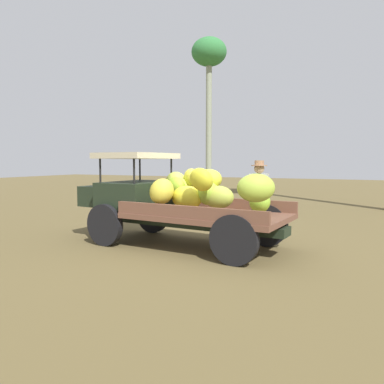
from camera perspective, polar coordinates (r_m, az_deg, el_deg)
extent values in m
plane|color=brown|center=(7.72, -0.92, -7.86)|extent=(60.00, 60.00, 0.00)
cube|color=black|center=(7.37, -0.67, -4.75)|extent=(4.02, 0.83, 0.16)
cylinder|color=black|center=(7.62, -13.26, -4.95)|extent=(0.85, 0.22, 0.84)
cylinder|color=black|center=(8.83, -6.08, -3.52)|extent=(0.85, 0.22, 0.84)
cylinder|color=black|center=(6.07, 6.44, -7.34)|extent=(0.85, 0.22, 0.84)
cylinder|color=black|center=(7.53, 11.39, -5.03)|extent=(0.85, 0.22, 0.84)
cube|color=brown|center=(7.12, 2.44, -3.63)|extent=(3.16, 2.01, 0.10)
cube|color=brown|center=(6.41, -0.91, -3.12)|extent=(2.99, 0.38, 0.22)
cube|color=brown|center=(7.81, 5.19, -1.71)|extent=(2.99, 0.38, 0.22)
cube|color=black|center=(8.02, -8.36, -0.39)|extent=(1.25, 1.62, 0.55)
cube|color=black|center=(8.61, -13.04, -0.48)|extent=(0.80, 1.13, 0.44)
cylinder|color=black|center=(7.79, -13.92, 3.42)|extent=(0.04, 0.04, 0.55)
cylinder|color=black|center=(8.77, -8.01, 3.65)|extent=(0.04, 0.04, 0.55)
cylinder|color=black|center=(7.21, -8.89, 3.40)|extent=(0.04, 0.04, 0.55)
cylinder|color=black|center=(8.25, -3.20, 3.62)|extent=(0.04, 0.04, 0.55)
cube|color=#C1B593|center=(7.99, -8.43, 5.51)|extent=(1.36, 1.63, 0.12)
ellipsoid|color=#ACBE44|center=(7.89, -2.40, 1.44)|extent=(0.59, 0.66, 0.60)
ellipsoid|color=gold|center=(7.15, 2.61, 1.95)|extent=(0.70, 0.70, 0.51)
ellipsoid|color=yellow|center=(7.66, 0.16, 1.95)|extent=(0.76, 0.78, 0.55)
ellipsoid|color=#ACCA40|center=(6.10, 9.80, 0.62)|extent=(0.82, 0.80, 0.58)
ellipsoid|color=#AEBE43|center=(6.77, 4.07, -0.77)|extent=(0.61, 0.45, 0.42)
ellipsoid|color=#92B331|center=(6.86, 2.55, -0.24)|extent=(0.69, 0.69, 0.49)
ellipsoid|color=#B3BE3C|center=(7.68, -1.86, 0.48)|extent=(0.64, 0.70, 0.56)
ellipsoid|color=gold|center=(7.05, 2.07, 0.07)|extent=(0.63, 0.45, 0.40)
ellipsoid|color=yellow|center=(6.43, 1.43, 1.92)|extent=(0.66, 0.65, 0.52)
ellipsoid|color=gold|center=(6.94, -4.68, 0.09)|extent=(0.77, 0.77, 0.64)
ellipsoid|color=yellow|center=(7.00, -0.79, -0.86)|extent=(0.84, 0.77, 0.56)
ellipsoid|color=#8FC231|center=(7.05, 10.35, -1.48)|extent=(0.64, 0.63, 0.47)
ellipsoid|color=tan|center=(7.70, 0.54, 0.84)|extent=(0.65, 0.61, 0.55)
ellipsoid|color=#91BC2C|center=(7.62, -2.61, 0.92)|extent=(0.75, 0.72, 0.47)
cylinder|color=#3C3F47|center=(8.23, 11.06, -4.24)|extent=(0.15, 0.15, 0.82)
cylinder|color=#3C3F47|center=(8.26, 9.27, -4.17)|extent=(0.15, 0.15, 0.82)
cube|color=#B3BAAC|center=(8.16, 10.24, 0.71)|extent=(0.43, 0.29, 0.59)
cylinder|color=#B3BAAC|center=(8.05, 10.86, 1.28)|extent=(0.36, 0.35, 0.10)
cylinder|color=#B3BAAC|center=(8.07, 9.45, 1.31)|extent=(0.29, 0.39, 0.10)
sphere|color=tan|center=(8.15, 10.28, 3.56)|extent=(0.22, 0.22, 0.22)
cylinder|color=#9B7151|center=(8.14, 10.29, 4.03)|extent=(0.34, 0.34, 0.02)
cylinder|color=#9B7151|center=(8.14, 10.29, 4.45)|extent=(0.20, 0.20, 0.10)
cylinder|color=gray|center=(19.75, 2.59, 9.95)|extent=(0.30, 0.30, 6.94)
ellipsoid|color=#337B3C|center=(20.46, 2.63, 20.71)|extent=(1.82, 1.82, 1.46)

